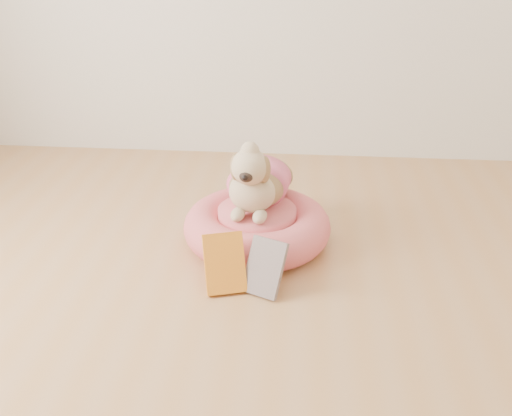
# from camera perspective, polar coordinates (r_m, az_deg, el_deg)

# --- Properties ---
(pet_bed) EXTENTS (0.61, 0.61, 0.16)m
(pet_bed) POSITION_cam_1_polar(r_m,az_deg,el_deg) (2.39, 0.11, -1.85)
(pet_bed) COLOR #D45358
(pet_bed) RESTS_ON floor
(dog) EXTENTS (0.36, 0.48, 0.33)m
(dog) POSITION_cam_1_polar(r_m,az_deg,el_deg) (2.32, 0.09, 3.93)
(dog) COLOR olive
(dog) RESTS_ON pet_bed
(book_yellow) EXTENTS (0.18, 0.16, 0.21)m
(book_yellow) POSITION_cam_1_polar(r_m,az_deg,el_deg) (2.08, -3.17, -5.52)
(book_yellow) COLOR gold
(book_yellow) RESTS_ON floor
(book_white) EXTENTS (0.17, 0.16, 0.20)m
(book_white) POSITION_cam_1_polar(r_m,az_deg,el_deg) (2.07, 0.89, -5.96)
(book_white) COLOR silver
(book_white) RESTS_ON floor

